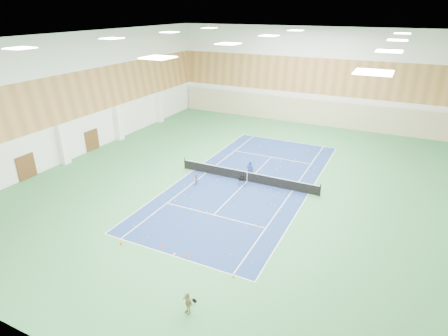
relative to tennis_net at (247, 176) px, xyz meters
The scene contains 22 objects.
ground 0.55m from the tennis_net, ahead, with size 40.00×40.00×0.00m, color #327441.
room_shell 5.45m from the tennis_net, ahead, with size 36.00×40.00×12.00m, color white, non-canonical shape.
wood_cladding 7.45m from the tennis_net, ahead, with size 36.00×40.00×8.00m, color #AF7841, non-canonical shape.
ceiling_light_grid 11.37m from the tennis_net, ahead, with size 21.40×25.40×0.06m, color white, non-canonical shape.
court_surface 0.55m from the tennis_net, ahead, with size 10.97×23.77×0.01m, color navy.
tennis_balls_scatter 0.50m from the tennis_net, ahead, with size 10.57×22.77×0.07m, color #BBDA25, non-canonical shape.
tennis_net is the anchor object (origin of this frame).
back_curtain 19.78m from the tennis_net, 90.00° to the left, with size 35.40×0.16×3.20m, color #C6B793.
door_left_a 19.63m from the tennis_net, 155.94° to the right, with size 0.08×1.80×2.20m, color #593319.
door_left_b 17.93m from the tennis_net, behind, with size 0.08×1.80×2.20m, color #593319.
coach 0.70m from the tennis_net, 90.77° to the left, with size 0.63×0.42×1.74m, color navy.
child_court 4.46m from the tennis_net, 145.07° to the right, with size 0.51×0.40×1.04m, color gray.
child_apron 15.79m from the tennis_net, 78.06° to the right, with size 0.71×0.30×1.22m, color #9E845A.
ball_cart 0.97m from the tennis_net, 95.07° to the right, with size 0.48×0.48×0.84m, color black, non-canonical shape.
cone_svc_a 7.53m from the tennis_net, 118.51° to the right, with size 0.18×0.18×0.20m, color #FF650D.
cone_svc_b 6.31m from the tennis_net, 100.97° to the right, with size 0.18×0.18×0.20m, color #E9580C.
cone_svc_c 6.74m from the tennis_net, 81.95° to the right, with size 0.17×0.17×0.19m, color #D9500B.
cone_svc_d 7.51m from the tennis_net, 61.67° to the right, with size 0.20×0.20×0.22m, color #FF5D0D.
cone_base_a 12.90m from the tennis_net, 106.54° to the right, with size 0.21×0.21×0.23m, color #F7400D.
cone_base_b 11.44m from the tennis_net, 96.04° to the right, with size 0.21×0.21×0.23m, color #E3570B.
cone_base_c 11.56m from the tennis_net, 86.03° to the right, with size 0.23×0.23×0.25m, color #FE590D.
cone_base_d 12.78m from the tennis_net, 70.66° to the right, with size 0.18×0.18×0.20m, color orange.
Camera 1 is at (11.27, -27.63, 14.28)m, focal length 30.00 mm.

